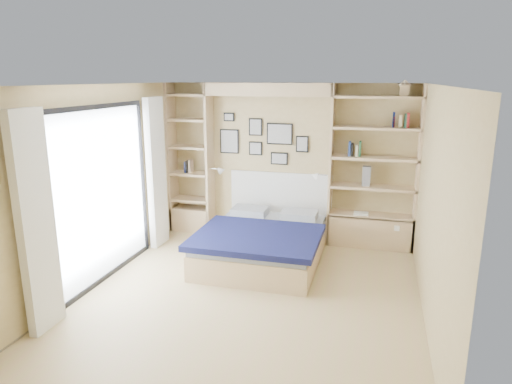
# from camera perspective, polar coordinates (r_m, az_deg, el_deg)

# --- Properties ---
(ground) EXTENTS (4.50, 4.50, 0.00)m
(ground) POSITION_cam_1_polar(r_m,az_deg,el_deg) (5.74, -0.61, -12.59)
(ground) COLOR tan
(ground) RESTS_ON ground
(room_shell) EXTENTS (4.50, 4.50, 4.50)m
(room_shell) POSITION_cam_1_polar(r_m,az_deg,el_deg) (6.86, -0.27, 1.48)
(room_shell) COLOR tan
(room_shell) RESTS_ON ground
(bed) EXTENTS (1.69, 2.21, 1.07)m
(bed) POSITION_cam_1_polar(r_m,az_deg,el_deg) (6.62, 0.93, -6.27)
(bed) COLOR tan
(bed) RESTS_ON ground
(photo_gallery) EXTENTS (1.48, 0.02, 0.82)m
(photo_gallery) POSITION_cam_1_polar(r_m,az_deg,el_deg) (7.45, 0.68, 6.62)
(photo_gallery) COLOR black
(photo_gallery) RESTS_ON ground
(reading_lamps) EXTENTS (1.92, 0.12, 0.15)m
(reading_lamps) POSITION_cam_1_polar(r_m,az_deg,el_deg) (7.29, 1.38, 2.42)
(reading_lamps) COLOR silver
(reading_lamps) RESTS_ON ground
(shelf_decor) EXTENTS (3.53, 0.23, 2.03)m
(shelf_decor) POSITION_cam_1_polar(r_m,az_deg,el_deg) (7.06, 12.38, 6.49)
(shelf_decor) COLOR navy
(shelf_decor) RESTS_ON ground
(deck) EXTENTS (3.20, 4.00, 0.05)m
(deck) POSITION_cam_1_polar(r_m,az_deg,el_deg) (7.48, -28.48, -7.83)
(deck) COLOR #6E6251
(deck) RESTS_ON ground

